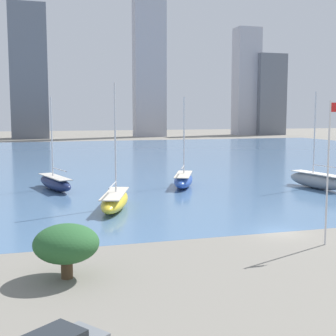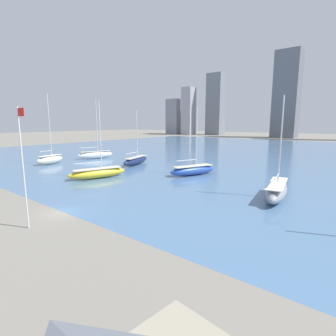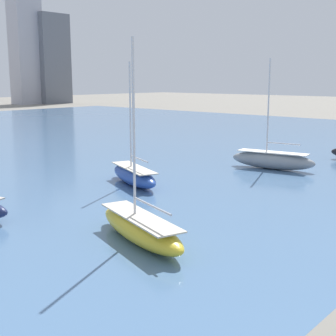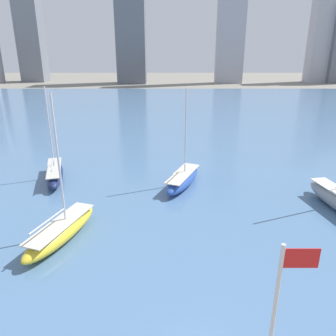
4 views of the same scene
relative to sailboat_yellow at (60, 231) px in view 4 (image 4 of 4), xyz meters
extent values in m
cube|color=#4C7099|center=(11.83, 56.50, -0.96)|extent=(180.00, 140.00, 0.00)
cube|color=red|center=(14.00, -17.85, 9.62)|extent=(1.10, 0.03, 0.70)
cube|color=slate|center=(-63.86, 162.30, 22.71)|extent=(12.46, 10.77, 47.34)
cube|color=slate|center=(-8.93, 153.22, 25.89)|extent=(14.66, 12.91, 53.70)
cube|color=#A8A8B2|center=(41.84, 153.78, 36.05)|extent=(13.80, 7.29, 74.04)
cube|color=#A8A8B2|center=(90.74, 158.56, 24.20)|extent=(11.63, 8.80, 50.34)
ellipsoid|color=yellow|center=(0.00, 0.00, -0.09)|extent=(5.50, 10.55, 1.75)
cube|color=beige|center=(0.00, 0.00, 0.74)|extent=(4.51, 8.65, 0.10)
cube|color=#2D2D33|center=(0.00, 0.00, -0.57)|extent=(0.72, 1.81, 0.79)
cylinder|color=silver|center=(0.24, 0.73, 6.58)|extent=(0.18, 0.18, 11.58)
cylinder|color=silver|center=(-0.50, -1.54, 1.89)|extent=(1.61, 4.59, 0.14)
ellipsoid|color=#284CA8|center=(11.75, 12.69, -0.07)|extent=(5.94, 9.89, 1.79)
cube|color=beige|center=(11.75, 12.69, 0.78)|extent=(4.87, 8.11, 0.10)
cube|color=#2D2D33|center=(11.75, 12.69, -0.56)|extent=(0.81, 1.67, 0.80)
cylinder|color=silver|center=(12.03, 13.36, 6.13)|extent=(0.18, 0.18, 10.61)
cylinder|color=silver|center=(11.21, 11.36, 1.93)|extent=(1.78, 4.06, 0.14)
cube|color=#2D2D33|center=(28.70, 6.23, -0.49)|extent=(0.48, 1.85, 0.94)
ellipsoid|color=#19234C|center=(-5.51, 14.92, -0.06)|extent=(5.01, 10.61, 1.81)
cube|color=#BCB7AD|center=(-5.51, 14.92, 0.79)|extent=(4.11, 8.70, 0.10)
cube|color=#2D2D33|center=(-5.51, 14.92, -0.56)|extent=(0.68, 1.84, 0.81)
cylinder|color=silver|center=(-5.73, 15.67, 6.12)|extent=(0.18, 0.18, 10.55)
cylinder|color=silver|center=(-4.98, 13.12, 1.94)|extent=(1.63, 5.14, 0.14)
camera|label=1|loc=(-8.15, -48.40, 9.13)|focal=50.00mm
camera|label=2|loc=(37.89, -27.95, 8.73)|focal=28.00mm
camera|label=3|loc=(-21.03, -21.18, 9.74)|focal=50.00mm
camera|label=4|loc=(9.85, -26.43, 15.70)|focal=35.00mm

